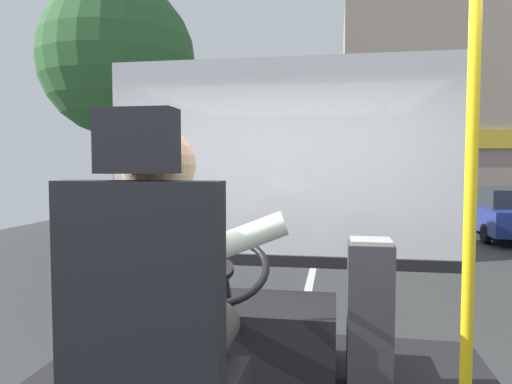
{
  "coord_description": "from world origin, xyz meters",
  "views": [
    {
      "loc": [
        0.4,
        -1.72,
        1.89
      ],
      "look_at": [
        -0.16,
        1.58,
        1.68
      ],
      "focal_mm": 33.31,
      "sensor_mm": 36.0,
      "label": 1
    }
  ],
  "objects_px": {
    "handrail_pole": "(469,234)",
    "fare_box": "(370,315)",
    "bus_driver": "(166,288)",
    "parked_car_white": "(466,195)",
    "parked_car_blue": "(505,211)",
    "parked_car_black": "(434,189)",
    "steering_console": "(240,332)",
    "driver_seat": "(155,364)"
  },
  "relations": [
    {
      "from": "driver_seat",
      "to": "parked_car_blue",
      "type": "xyz_separation_m",
      "value": [
        4.83,
        11.73,
        -0.62
      ]
    },
    {
      "from": "bus_driver",
      "to": "steering_console",
      "type": "distance_m",
      "value": 1.33
    },
    {
      "from": "parked_car_black",
      "to": "fare_box",
      "type": "bearing_deg",
      "value": -101.69
    },
    {
      "from": "bus_driver",
      "to": "parked_car_white",
      "type": "height_order",
      "value": "bus_driver"
    },
    {
      "from": "handrail_pole",
      "to": "fare_box",
      "type": "bearing_deg",
      "value": 111.53
    },
    {
      "from": "fare_box",
      "to": "parked_car_black",
      "type": "relative_size",
      "value": 0.19
    },
    {
      "from": "parked_car_black",
      "to": "handrail_pole",
      "type": "bearing_deg",
      "value": -100.58
    },
    {
      "from": "driver_seat",
      "to": "parked_car_blue",
      "type": "relative_size",
      "value": 0.31
    },
    {
      "from": "driver_seat",
      "to": "steering_console",
      "type": "height_order",
      "value": "driver_seat"
    },
    {
      "from": "driver_seat",
      "to": "parked_car_black",
      "type": "relative_size",
      "value": 0.32
    },
    {
      "from": "handrail_pole",
      "to": "parked_car_black",
      "type": "xyz_separation_m",
      "value": [
        4.15,
        22.2,
        -0.99
      ]
    },
    {
      "from": "driver_seat",
      "to": "handrail_pole",
      "type": "distance_m",
      "value": 1.17
    },
    {
      "from": "steering_console",
      "to": "parked_car_blue",
      "type": "height_order",
      "value": "steering_console"
    },
    {
      "from": "driver_seat",
      "to": "parked_car_blue",
      "type": "height_order",
      "value": "driver_seat"
    },
    {
      "from": "parked_car_white",
      "to": "parked_car_black",
      "type": "xyz_separation_m",
      "value": [
        -0.12,
        5.39,
        -0.05
      ]
    },
    {
      "from": "steering_console",
      "to": "parked_car_black",
      "type": "relative_size",
      "value": 0.26
    },
    {
      "from": "driver_seat",
      "to": "handrail_pole",
      "type": "height_order",
      "value": "handrail_pole"
    },
    {
      "from": "parked_car_blue",
      "to": "parked_car_white",
      "type": "xyz_separation_m",
      "value": [
        0.45,
        5.53,
        0.05
      ]
    },
    {
      "from": "fare_box",
      "to": "steering_console",
      "type": "bearing_deg",
      "value": 170.89
    },
    {
      "from": "bus_driver",
      "to": "handrail_pole",
      "type": "relative_size",
      "value": 0.43
    },
    {
      "from": "handrail_pole",
      "to": "bus_driver",
      "type": "bearing_deg",
      "value": -161.41
    },
    {
      "from": "fare_box",
      "to": "parked_car_blue",
      "type": "xyz_separation_m",
      "value": [
        4.1,
        10.53,
        -0.43
      ]
    },
    {
      "from": "bus_driver",
      "to": "fare_box",
      "type": "height_order",
      "value": "bus_driver"
    },
    {
      "from": "handrail_pole",
      "to": "parked_car_black",
      "type": "bearing_deg",
      "value": 79.42
    },
    {
      "from": "parked_car_blue",
      "to": "parked_car_black",
      "type": "relative_size",
      "value": 1.05
    },
    {
      "from": "driver_seat",
      "to": "steering_console",
      "type": "relative_size",
      "value": 1.23
    },
    {
      "from": "parked_car_blue",
      "to": "parked_car_black",
      "type": "height_order",
      "value": "same"
    },
    {
      "from": "steering_console",
      "to": "bus_driver",
      "type": "bearing_deg",
      "value": -90.0
    },
    {
      "from": "fare_box",
      "to": "bus_driver",
      "type": "bearing_deg",
      "value": -123.75
    },
    {
      "from": "handrail_pole",
      "to": "fare_box",
      "type": "relative_size",
      "value": 2.36
    },
    {
      "from": "driver_seat",
      "to": "parked_car_white",
      "type": "relative_size",
      "value": 0.33
    },
    {
      "from": "driver_seat",
      "to": "handrail_pole",
      "type": "bearing_deg",
      "value": 23.75
    },
    {
      "from": "parked_car_blue",
      "to": "parked_car_black",
      "type": "bearing_deg",
      "value": 88.23
    },
    {
      "from": "driver_seat",
      "to": "parked_car_white",
      "type": "xyz_separation_m",
      "value": [
        5.28,
        17.26,
        -0.57
      ]
    },
    {
      "from": "fare_box",
      "to": "parked_car_white",
      "type": "relative_size",
      "value": 0.2
    },
    {
      "from": "bus_driver",
      "to": "parked_car_black",
      "type": "xyz_separation_m",
      "value": [
        5.17,
        22.54,
        -0.83
      ]
    },
    {
      "from": "handrail_pole",
      "to": "parked_car_black",
      "type": "height_order",
      "value": "handrail_pole"
    },
    {
      "from": "handrail_pole",
      "to": "parked_car_black",
      "type": "distance_m",
      "value": 22.6
    },
    {
      "from": "driver_seat",
      "to": "handrail_pole",
      "type": "relative_size",
      "value": 0.71
    },
    {
      "from": "driver_seat",
      "to": "fare_box",
      "type": "bearing_deg",
      "value": 58.66
    },
    {
      "from": "parked_car_white",
      "to": "fare_box",
      "type": "bearing_deg",
      "value": -105.84
    },
    {
      "from": "parked_car_white",
      "to": "steering_console",
      "type": "bearing_deg",
      "value": -108.33
    }
  ]
}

